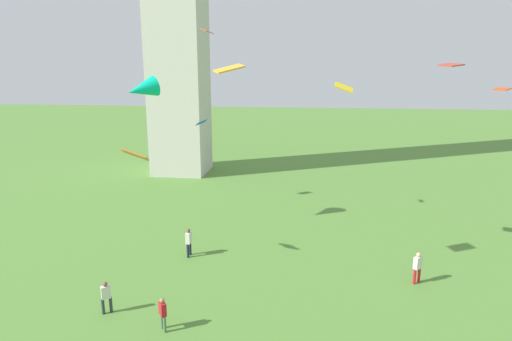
# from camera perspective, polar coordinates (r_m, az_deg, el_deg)

# --- Properties ---
(person_0) EXTENTS (0.48, 0.43, 1.60)m
(person_0) POSITION_cam_1_polar(r_m,az_deg,el_deg) (22.31, -19.05, -15.22)
(person_0) COLOR #2D3338
(person_0) RESTS_ON ground_plane
(person_1) EXTENTS (0.52, 0.50, 1.75)m
(person_1) POSITION_cam_1_polar(r_m,az_deg,el_deg) (25.25, 20.41, -11.63)
(person_1) COLOR red
(person_1) RESTS_ON ground_plane
(person_2) EXTENTS (0.44, 0.46, 1.56)m
(person_2) POSITION_cam_1_polar(r_m,az_deg,el_deg) (20.41, -12.13, -17.70)
(person_2) COLOR #51754C
(person_2) RESTS_ON ground_plane
(person_4) EXTENTS (0.30, 0.55, 1.78)m
(person_4) POSITION_cam_1_polar(r_m,az_deg,el_deg) (27.14, -8.81, -9.08)
(person_4) COLOR #1E2333
(person_4) RESTS_ON ground_plane
(kite_flying_0) EXTENTS (1.63, 1.88, 0.30)m
(kite_flying_0) POSITION_cam_1_polar(r_m,az_deg,el_deg) (34.92, 24.16, 12.51)
(kite_flying_0) COLOR #B93D2A
(kite_flying_1) EXTENTS (2.45, 2.46, 1.71)m
(kite_flying_1) POSITION_cam_1_polar(r_m,az_deg,el_deg) (29.15, -14.72, 10.26)
(kite_flying_1) COLOR #05C29A
(kite_flying_2) EXTENTS (0.97, 1.04, 0.55)m
(kite_flying_2) POSITION_cam_1_polar(r_m,az_deg,el_deg) (35.69, -7.18, 6.26)
(kite_flying_2) COLOR blue
(kite_flying_3) EXTENTS (1.56, 1.02, 0.91)m
(kite_flying_3) POSITION_cam_1_polar(r_m,az_deg,el_deg) (24.35, -15.57, 2.03)
(kite_flying_3) COLOR orange
(kite_flying_4) EXTENTS (1.60, 1.41, 0.47)m
(kite_flying_4) POSITION_cam_1_polar(r_m,az_deg,el_deg) (20.76, -3.56, 13.18)
(kite_flying_4) COLOR gold
(kite_flying_5) EXTENTS (0.82, 1.00, 0.36)m
(kite_flying_5) POSITION_cam_1_polar(r_m,az_deg,el_deg) (29.75, -6.48, 17.71)
(kite_flying_5) COLOR #C54A26
(kite_flying_6) EXTENTS (1.08, 0.71, 0.62)m
(kite_flying_6) POSITION_cam_1_polar(r_m,az_deg,el_deg) (24.82, 11.44, 10.63)
(kite_flying_6) COLOR yellow
(kite_flying_7) EXTENTS (1.32, 1.39, 0.16)m
(kite_flying_7) POSITION_cam_1_polar(r_m,az_deg,el_deg) (31.08, 29.54, 9.27)
(kite_flying_7) COLOR #D74A1A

